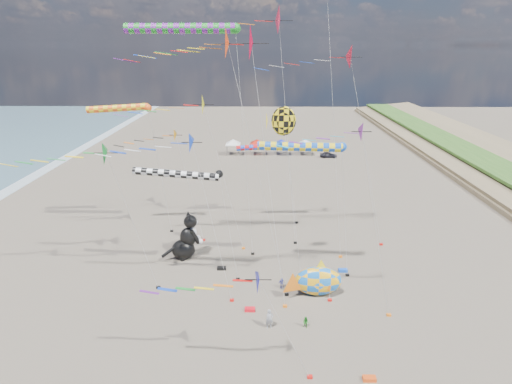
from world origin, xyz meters
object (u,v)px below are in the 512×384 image
at_px(fish_inflatable, 317,281).
at_px(person_adult, 269,319).
at_px(cat_inflatable, 185,236).
at_px(child_green, 306,322).
at_px(child_blue, 282,283).
at_px(parked_car, 328,155).

relative_size(fish_inflatable, person_adult, 3.35).
xyz_separation_m(cat_inflatable, child_green, (11.73, -11.33, -2.04)).
bearing_deg(cat_inflatable, fish_inflatable, -49.92).
relative_size(fish_inflatable, child_blue, 5.46).
distance_m(fish_inflatable, child_green, 4.97).
bearing_deg(child_blue, person_adult, -125.39).
distance_m(cat_inflatable, parked_car, 46.73).
bearing_deg(parked_car, cat_inflatable, 154.73).
xyz_separation_m(cat_inflatable, child_blue, (10.04, -5.65, -2.03)).
height_order(person_adult, child_blue, person_adult).
xyz_separation_m(cat_inflatable, fish_inflatable, (13.23, -6.67, -1.12)).
height_order(child_green, parked_car, parked_car).
height_order(cat_inflatable, child_green, cat_inflatable).
bearing_deg(child_green, person_adult, -149.81).
distance_m(child_blue, parked_car, 48.39).
distance_m(child_green, child_blue, 5.92).
bearing_deg(person_adult, parked_car, 54.44).
bearing_deg(parked_car, child_green, 171.73).
bearing_deg(fish_inflatable, cat_inflatable, 153.22).
xyz_separation_m(fish_inflatable, parked_car, (8.58, 47.96, -0.86)).
xyz_separation_m(child_blue, parked_car, (11.77, 46.94, 0.05)).
bearing_deg(cat_inflatable, person_adult, -75.53).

